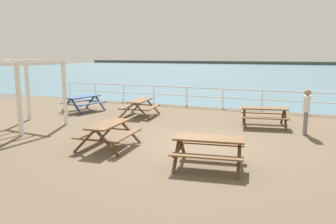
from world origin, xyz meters
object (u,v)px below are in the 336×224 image
picnic_table_near_right (84,100)px  picnic_table_seaward (264,112)px  lattice_pergola (22,78)px  picnic_table_near_left (209,145)px  picnic_table_far_right (108,129)px  picnic_table_far_left (140,104)px  visitor (307,109)px

picnic_table_near_right → picnic_table_seaward: (9.04, -0.09, 0.00)m
picnic_table_seaward → lattice_pergola: bearing=-167.9°
picnic_table_near_left → picnic_table_seaward: bearing=73.4°
picnic_table_far_right → lattice_pergola: size_ratio=0.71×
picnic_table_far_right → lattice_pergola: (-4.76, 1.20, 1.41)m
picnic_table_far_left → picnic_table_far_right: bearing=-170.4°
lattice_pergola → visitor: bearing=20.3°
picnic_table_far_left → visitor: 7.35m
picnic_table_near_left → picnic_table_near_right: size_ratio=0.97×
picnic_table_far_left → picnic_table_seaward: (5.71, -0.03, 0.00)m
visitor → lattice_pergola: lattice_pergola is taller
picnic_table_near_left → picnic_table_far_right: (-3.40, 0.48, 0.00)m
picnic_table_seaward → picnic_table_near_left: bearing=-108.8°
picnic_table_far_left → picnic_table_far_right: (1.63, -5.14, 0.00)m
picnic_table_near_left → visitor: visitor is taller
picnic_table_near_left → picnic_table_far_left: bearing=122.3°
picnic_table_near_left → visitor: size_ratio=1.22×
picnic_table_near_right → picnic_table_seaward: size_ratio=1.01×
picnic_table_near_left → picnic_table_far_right: same height
picnic_table_far_left → visitor: size_ratio=1.20×
picnic_table_far_left → lattice_pergola: lattice_pergola is taller
picnic_table_far_left → lattice_pergola: bearing=133.5°
picnic_table_seaward → picnic_table_far_right: bearing=-140.4°
picnic_table_near_right → picnic_table_far_left: same height
picnic_table_near_right → picnic_table_far_left: 3.33m
visitor → lattice_pergola: 10.91m
picnic_table_near_right → visitor: bearing=-82.1°
picnic_table_seaward → lattice_pergola: (-8.84, -3.91, 1.41)m
picnic_table_near_left → picnic_table_near_right: 10.10m
picnic_table_far_right → lattice_pergola: 5.11m
picnic_table_far_right → lattice_pergola: bearing=70.4°
picnic_table_near_right → picnic_table_far_right: 7.18m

